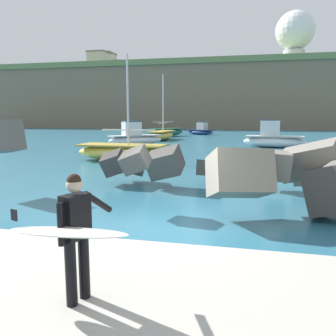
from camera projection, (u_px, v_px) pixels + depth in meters
The scene contains 15 objects.
ground_plane at pixel (171, 225), 8.75m from camera, with size 400.00×400.00×0.00m, color #2D6B84.
walkway_path at pixel (112, 304), 4.87m from camera, with size 48.00×4.40×0.24m, color #B2ADA3.
breakwater_jetty at pixel (154, 167), 11.49m from camera, with size 32.30×8.27×2.65m.
surfer_with_board at pixel (72, 231), 4.47m from camera, with size 2.09×1.45×1.78m.
boat_near_left at pixel (166, 132), 47.09m from camera, with size 5.11×5.90×7.73m.
boat_near_right at pixel (273, 139), 30.29m from camera, with size 5.54×2.39×2.48m.
boat_mid_centre at pixel (201, 131), 51.79m from camera, with size 4.81×3.76×1.92m.
boat_far_left at pixel (162, 135), 39.85m from camera, with size 2.33×6.28×7.50m.
boat_far_centre at pixel (122, 152), 21.33m from camera, with size 5.93×2.41×6.43m.
boat_far_right at pixel (135, 138), 32.21m from camera, with size 5.02×4.98×2.32m.
headland_bluff at pixel (180, 98), 87.86m from camera, with size 98.21×33.30×14.57m.
radar_dome at pixel (295, 33), 75.07m from camera, with size 8.36×8.36×10.85m.
station_building_west at pixel (105, 64), 98.36m from camera, with size 5.36×6.10×5.99m.
station_building_central at pixel (99, 60), 86.76m from camera, with size 4.83×4.99×4.18m.
station_building_east at pixel (113, 68), 100.01m from camera, with size 6.21×4.31×4.00m.
Camera 1 is at (1.76, -8.25, 2.76)m, focal length 36.79 mm.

